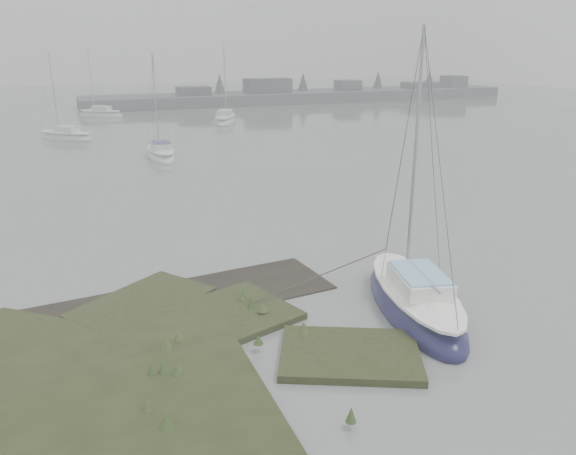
# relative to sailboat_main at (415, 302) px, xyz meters

# --- Properties ---
(ground) EXTENTS (160.00, 160.00, 0.00)m
(ground) POSITION_rel_sailboat_main_xyz_m (-3.53, 28.81, -0.27)
(ground) COLOR slate
(ground) RESTS_ON ground
(far_shoreline) EXTENTS (60.00, 8.00, 4.15)m
(far_shoreline) POSITION_rel_sailboat_main_xyz_m (23.32, 60.71, 0.58)
(far_shoreline) COLOR #4C4F51
(far_shoreline) RESTS_ON ground
(sailboat_main) EXTENTS (3.40, 6.49, 8.73)m
(sailboat_main) POSITION_rel_sailboat_main_xyz_m (0.00, 0.00, 0.00)
(sailboat_main) COLOR #14133A
(sailboat_main) RESTS_ON ground
(sailboat_white) EXTENTS (1.85, 5.42, 7.62)m
(sailboat_white) POSITION_rel_sailboat_main_xyz_m (-3.15, 26.63, -0.03)
(sailboat_white) COLOR silver
(sailboat_white) RESTS_ON ground
(sailboat_far_a) EXTENTS (5.04, 4.93, 7.49)m
(sailboat_far_a) POSITION_rel_sailboat_main_xyz_m (-9.25, 37.61, -0.04)
(sailboat_far_a) COLOR #B2B7BC
(sailboat_far_a) RESTS_ON ground
(sailboat_far_b) EXTENTS (4.16, 6.31, 8.49)m
(sailboat_far_b) POSITION_rel_sailboat_main_xyz_m (5.99, 43.07, -0.01)
(sailboat_far_b) COLOR #B2B7BC
(sailboat_far_b) RESTS_ON ground
(sailboat_far_c) EXTENTS (5.45, 4.72, 7.71)m
(sailboat_far_c) POSITION_rel_sailboat_main_xyz_m (-5.49, 52.95, -0.03)
(sailboat_far_c) COLOR silver
(sailboat_far_c) RESTS_ON ground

